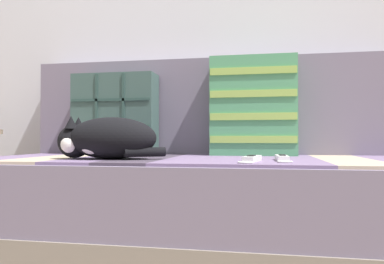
{
  "coord_description": "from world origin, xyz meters",
  "views": [
    {
      "loc": [
        0.25,
        -1.35,
        0.51
      ],
      "look_at": [
        -0.01,
        0.05,
        0.53
      ],
      "focal_mm": 35.0,
      "sensor_mm": 36.0,
      "label": 1
    }
  ],
  "objects_px": {
    "throw_pillow_quilted": "(115,114)",
    "game_remote_near": "(252,159)",
    "sleeping_cat": "(105,139)",
    "couch": "(197,212)",
    "throw_pillow_striped": "(253,106)",
    "game_remote_far": "(282,158)"
  },
  "relations": [
    {
      "from": "throw_pillow_quilted",
      "to": "game_remote_near",
      "type": "bearing_deg",
      "value": -34.21
    },
    {
      "from": "throw_pillow_quilted",
      "to": "game_remote_far",
      "type": "relative_size",
      "value": 1.96
    },
    {
      "from": "couch",
      "to": "game_remote_far",
      "type": "distance_m",
      "value": 0.43
    },
    {
      "from": "throw_pillow_quilted",
      "to": "game_remote_far",
      "type": "distance_m",
      "value": 0.86
    },
    {
      "from": "throw_pillow_quilted",
      "to": "game_remote_near",
      "type": "height_order",
      "value": "throw_pillow_quilted"
    },
    {
      "from": "throw_pillow_striped",
      "to": "sleeping_cat",
      "type": "distance_m",
      "value": 0.68
    },
    {
      "from": "throw_pillow_quilted",
      "to": "sleeping_cat",
      "type": "height_order",
      "value": "throw_pillow_quilted"
    },
    {
      "from": "couch",
      "to": "throw_pillow_striped",
      "type": "distance_m",
      "value": 0.53
    },
    {
      "from": "sleeping_cat",
      "to": "game_remote_near",
      "type": "relative_size",
      "value": 2.06
    },
    {
      "from": "sleeping_cat",
      "to": "game_remote_far",
      "type": "distance_m",
      "value": 0.64
    },
    {
      "from": "throw_pillow_quilted",
      "to": "sleeping_cat",
      "type": "xyz_separation_m",
      "value": [
        0.12,
        -0.39,
        -0.12
      ]
    },
    {
      "from": "throw_pillow_striped",
      "to": "sleeping_cat",
      "type": "relative_size",
      "value": 1.08
    },
    {
      "from": "throw_pillow_quilted",
      "to": "throw_pillow_striped",
      "type": "xyz_separation_m",
      "value": [
        0.65,
        -0.0,
        0.03
      ]
    },
    {
      "from": "couch",
      "to": "sleeping_cat",
      "type": "xyz_separation_m",
      "value": [
        -0.31,
        -0.19,
        0.29
      ]
    },
    {
      "from": "couch",
      "to": "game_remote_near",
      "type": "relative_size",
      "value": 9.04
    },
    {
      "from": "couch",
      "to": "game_remote_far",
      "type": "bearing_deg",
      "value": -28.16
    },
    {
      "from": "throw_pillow_striped",
      "to": "sleeping_cat",
      "type": "bearing_deg",
      "value": -143.37
    },
    {
      "from": "throw_pillow_striped",
      "to": "couch",
      "type": "bearing_deg",
      "value": -137.07
    },
    {
      "from": "throw_pillow_quilted",
      "to": "sleeping_cat",
      "type": "relative_size",
      "value": 0.98
    },
    {
      "from": "sleeping_cat",
      "to": "game_remote_near",
      "type": "height_order",
      "value": "sleeping_cat"
    },
    {
      "from": "throw_pillow_quilted",
      "to": "game_remote_far",
      "type": "bearing_deg",
      "value": -26.67
    },
    {
      "from": "sleeping_cat",
      "to": "game_remote_far",
      "type": "xyz_separation_m",
      "value": [
        0.63,
        0.02,
        -0.07
      ]
    }
  ]
}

